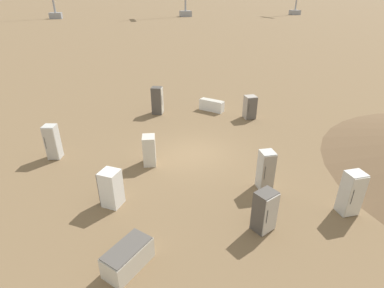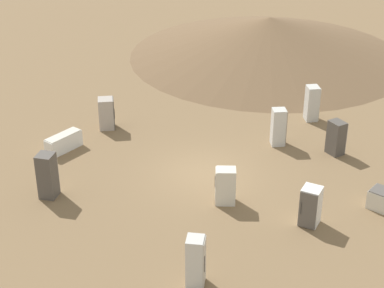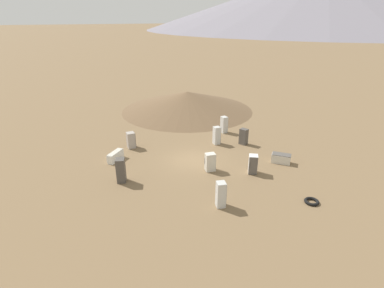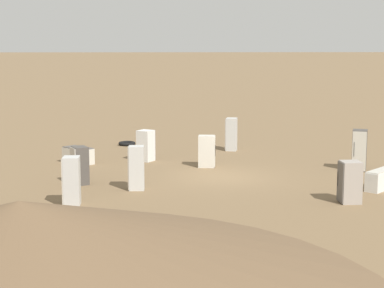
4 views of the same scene
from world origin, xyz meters
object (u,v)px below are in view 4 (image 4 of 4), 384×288
object	(u,v)px
discarded_fridge_8	(381,179)
scrap_tire	(127,143)
discarded_fridge_7	(207,151)
discarded_fridge_3	(80,166)
discarded_fridge_6	(78,155)
discarded_fridge_0	(71,181)
discarded_fridge_4	(136,168)
discarded_fridge_2	(359,150)
discarded_fridge_9	(231,134)
discarded_fridge_5	(350,182)
discarded_fridge_1	(146,146)

from	to	relation	value
discarded_fridge_8	scrap_tire	size ratio (longest dim) A/B	1.70
discarded_fridge_7	discarded_fridge_8	bearing A→B (deg)	59.55
discarded_fridge_7	scrap_tire	size ratio (longest dim) A/B	1.54
discarded_fridge_3	discarded_fridge_6	size ratio (longest dim) A/B	0.93
discarded_fridge_0	discarded_fridge_8	xyz separation A→B (m)	(11.93, 1.77, -0.49)
scrap_tire	discarded_fridge_7	bearing A→B (deg)	-60.38
discarded_fridge_4	scrap_tire	xyz separation A→B (m)	(-0.72, 11.48, -0.77)
discarded_fridge_0	discarded_fridge_8	distance (m)	12.07
discarded_fridge_2	discarded_fridge_9	bearing A→B (deg)	-29.19
discarded_fridge_4	discarded_fridge_8	xyz separation A→B (m)	(9.67, -0.59, -0.48)
discarded_fridge_5	discarded_fridge_6	size ratio (longest dim) A/B	0.91
discarded_fridge_0	scrap_tire	distance (m)	13.94
discarded_fridge_1	discarded_fridge_6	world-z (taller)	discarded_fridge_1
discarded_fridge_4	discarded_fridge_9	distance (m)	10.44
discarded_fridge_7	discarded_fridge_8	xyz separation A→B (m)	(6.46, -5.15, -0.35)
discarded_fridge_0	discarded_fridge_8	size ratio (longest dim) A/B	1.06
discarded_fridge_2	discarded_fridge_3	xyz separation A→B (m)	(-12.37, -2.05, -0.16)
discarded_fridge_5	discarded_fridge_8	world-z (taller)	discarded_fridge_5
discarded_fridge_8	discarded_fridge_6	bearing A→B (deg)	18.38
discarded_fridge_4	discarded_fridge_2	bearing A→B (deg)	-70.52
discarded_fridge_1	discarded_fridge_7	xyz separation A→B (m)	(2.84, -1.81, -0.02)
discarded_fridge_8	scrap_tire	distance (m)	15.93
discarded_fridge_1	discarded_fridge_8	world-z (taller)	discarded_fridge_1
scrap_tire	discarded_fridge_1	bearing A→B (deg)	-77.93
scrap_tire	discarded_fridge_0	bearing A→B (deg)	-96.31
discarded_fridge_3	discarded_fridge_6	world-z (taller)	discarded_fridge_3
discarded_fridge_5	discarded_fridge_8	size ratio (longest dim) A/B	0.92
discarded_fridge_1	discarded_fridge_6	bearing A→B (deg)	-138.17
discarded_fridge_1	discarded_fridge_7	distance (m)	3.37
discarded_fridge_2	discarded_fridge_3	size ratio (longest dim) A/B	1.20
discarded_fridge_3	discarded_fridge_9	distance (m)	10.83
discarded_fridge_8	discarded_fridge_9	world-z (taller)	discarded_fridge_9
discarded_fridge_5	scrap_tire	bearing A→B (deg)	30.58
discarded_fridge_8	discarded_fridge_0	bearing A→B (deg)	54.15
discarded_fridge_1	discarded_fridge_5	size ratio (longest dim) A/B	1.00
discarded_fridge_6	discarded_fridge_8	distance (m)	14.15
discarded_fridge_5	discarded_fridge_8	xyz separation A→B (m)	(1.94, 2.06, -0.37)
discarded_fridge_6	discarded_fridge_7	xyz separation A→B (m)	(6.11, -1.35, 0.35)
discarded_fridge_5	discarded_fridge_9	distance (m)	12.16
discarded_fridge_0	discarded_fridge_7	bearing A→B (deg)	-38.63
discarded_fridge_4	discarded_fridge_9	bearing A→B (deg)	-26.68
discarded_fridge_6	discarded_fridge_9	distance (m)	8.53
discarded_fridge_9	discarded_fridge_0	bearing A→B (deg)	163.19
discarded_fridge_3	discarded_fridge_8	xyz separation A→B (m)	(12.00, -1.76, -0.39)
discarded_fridge_1	discarded_fridge_3	world-z (taller)	discarded_fridge_3
discarded_fridge_1	discarded_fridge_6	distance (m)	3.32
discarded_fridge_1	discarded_fridge_7	world-z (taller)	discarded_fridge_1
discarded_fridge_3	discarded_fridge_4	xyz separation A→B (m)	(2.32, -1.17, 0.09)
discarded_fridge_1	discarded_fridge_2	size ratio (longest dim) A/B	0.82
discarded_fridge_7	discarded_fridge_5	bearing A→B (deg)	40.17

